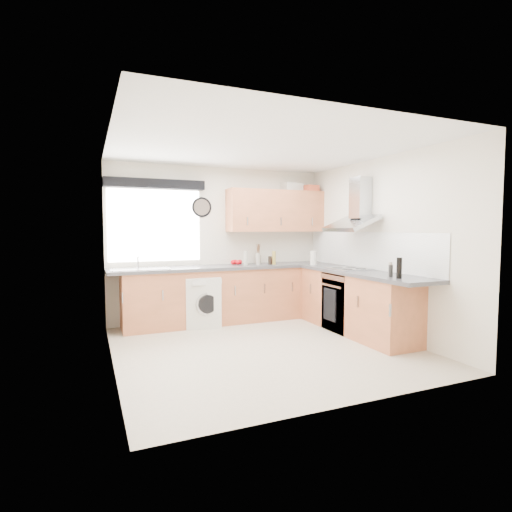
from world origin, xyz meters
name	(u,v)px	position (x,y,z in m)	size (l,w,h in m)	color
ground_plane	(264,347)	(0.00, 0.00, 0.00)	(3.60, 3.60, 0.00)	beige
ceiling	(264,147)	(0.00, 0.00, 2.50)	(3.60, 3.60, 0.02)	white
wall_back	(220,244)	(0.00, 1.80, 1.25)	(3.60, 0.02, 2.50)	silver
wall_front	(353,259)	(0.00, -1.80, 1.25)	(3.60, 0.02, 2.50)	silver
wall_left	(111,252)	(-1.80, 0.00, 1.25)	(0.02, 3.60, 2.50)	silver
wall_right	(380,246)	(1.80, 0.00, 1.25)	(0.02, 3.60, 2.50)	silver
window	(155,225)	(-1.05, 1.79, 1.55)	(1.40, 0.02, 1.10)	beige
window_blind	(155,184)	(-1.05, 1.70, 2.18)	(1.50, 0.18, 0.14)	black
splashback	(365,250)	(1.79, 0.30, 1.18)	(0.01, 3.00, 0.54)	white
base_cab_back	(220,296)	(-0.10, 1.51, 0.43)	(3.00, 0.58, 0.86)	#A35A38
base_cab_corner	(307,290)	(1.50, 1.50, 0.43)	(0.60, 0.60, 0.86)	#A35A38
base_cab_right	(355,303)	(1.51, 0.15, 0.43)	(0.58, 2.10, 0.86)	#A35A38
worktop_back	(226,267)	(0.00, 1.50, 0.89)	(3.60, 0.62, 0.05)	#353539
worktop_right	(362,273)	(1.50, 0.00, 0.89)	(0.62, 2.42, 0.05)	#353539
sink	(140,266)	(-1.33, 1.50, 0.95)	(0.84, 0.46, 0.10)	#A3A8AF
oven	(348,302)	(1.50, 0.30, 0.42)	(0.56, 0.58, 0.85)	black
hob_plate	(349,269)	(1.50, 0.30, 0.92)	(0.52, 0.52, 0.01)	#A3A8AF
extractor_hood	(356,210)	(1.60, 0.30, 1.77)	(0.52, 0.78, 0.66)	#A3A8AF
upper_cabinets	(276,211)	(0.95, 1.62, 1.80)	(1.70, 0.35, 0.70)	#A35A38
washing_machine	(203,301)	(-0.41, 1.40, 0.38)	(0.52, 0.50, 0.77)	beige
wall_clock	(202,207)	(-0.31, 1.78, 1.85)	(0.33, 0.33, 0.04)	black
casserole	(291,187)	(1.29, 1.72, 2.22)	(0.34, 0.25, 0.14)	beige
storage_box	(311,188)	(1.60, 1.57, 2.20)	(0.23, 0.19, 0.11)	#C44D2F
utensil_pot	(258,259)	(0.66, 1.70, 0.98)	(0.10, 0.10, 0.14)	gray
kitchen_roll	(314,258)	(1.35, 1.05, 1.03)	(0.11, 0.11, 0.23)	beige
tomato_cluster	(236,262)	(0.24, 1.65, 0.95)	(0.17, 0.17, 0.08)	red
jar_0	(274,261)	(0.86, 1.50, 0.96)	(0.05, 0.05, 0.10)	navy
jar_1	(272,260)	(0.86, 1.59, 0.96)	(0.07, 0.07, 0.11)	olive
jar_2	(273,261)	(0.79, 1.42, 0.96)	(0.06, 0.06, 0.10)	#53231D
jar_3	(258,259)	(0.55, 1.48, 1.00)	(0.07, 0.07, 0.19)	gray
jar_4	(270,260)	(0.73, 1.41, 0.98)	(0.06, 0.06, 0.14)	black
jar_5	(274,258)	(0.80, 1.39, 1.02)	(0.06, 0.06, 0.22)	olive
jar_6	(246,258)	(0.32, 1.44, 1.02)	(0.06, 0.06, 0.22)	#9F9887
bottle_0	(391,271)	(1.41, -0.68, 0.98)	(0.05, 0.05, 0.15)	black
bottle_1	(399,268)	(1.38, -0.84, 1.04)	(0.06, 0.06, 0.25)	black
bottle_2	(390,269)	(1.43, -0.64, 1.00)	(0.05, 0.05, 0.18)	#B8AA9D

